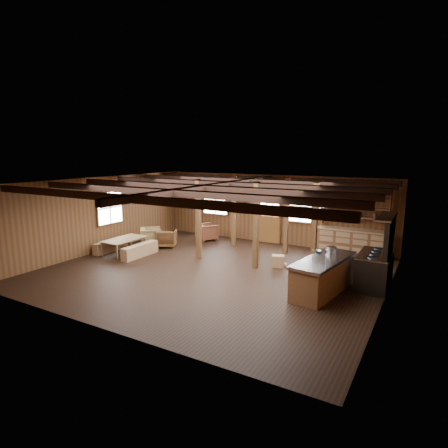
{
  "coord_description": "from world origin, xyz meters",
  "views": [
    {
      "loc": [
        5.93,
        -9.63,
        3.7
      ],
      "look_at": [
        -0.11,
        0.89,
        1.36
      ],
      "focal_mm": 30.0,
      "sensor_mm": 36.0,
      "label": 1
    }
  ],
  "objects_px": {
    "armchair_a": "(167,238)",
    "armchair_c": "(151,237)",
    "armchair_b": "(207,232)",
    "kitchen_island": "(323,275)",
    "commercial_range": "(376,265)",
    "dining_table": "(125,246)"
  },
  "relations": [
    {
      "from": "dining_table",
      "to": "armchair_a",
      "type": "xyz_separation_m",
      "value": [
        0.68,
        1.58,
        0.06
      ]
    },
    {
      "from": "commercial_range",
      "to": "kitchen_island",
      "type": "bearing_deg",
      "value": -136.26
    },
    {
      "from": "dining_table",
      "to": "commercial_range",
      "type": "bearing_deg",
      "value": -83.63
    },
    {
      "from": "commercial_range",
      "to": "dining_table",
      "type": "height_order",
      "value": "commercial_range"
    },
    {
      "from": "armchair_b",
      "to": "armchair_a",
      "type": "bearing_deg",
      "value": 98.14
    },
    {
      "from": "kitchen_island",
      "to": "armchair_c",
      "type": "height_order",
      "value": "kitchen_island"
    },
    {
      "from": "armchair_b",
      "to": "kitchen_island",
      "type": "bearing_deg",
      "value": 179.95
    },
    {
      "from": "commercial_range",
      "to": "dining_table",
      "type": "bearing_deg",
      "value": -174.03
    },
    {
      "from": "dining_table",
      "to": "armchair_c",
      "type": "bearing_deg",
      "value": -0.12
    },
    {
      "from": "kitchen_island",
      "to": "commercial_range",
      "type": "relative_size",
      "value": 1.28
    },
    {
      "from": "dining_table",
      "to": "armchair_b",
      "type": "bearing_deg",
      "value": -22.65
    },
    {
      "from": "dining_table",
      "to": "armchair_c",
      "type": "relative_size",
      "value": 2.0
    },
    {
      "from": "armchair_a",
      "to": "armchair_c",
      "type": "distance_m",
      "value": 0.68
    },
    {
      "from": "armchair_b",
      "to": "commercial_range",
      "type": "bearing_deg",
      "value": -168.12
    },
    {
      "from": "dining_table",
      "to": "armchair_b",
      "type": "distance_m",
      "value": 3.66
    },
    {
      "from": "kitchen_island",
      "to": "dining_table",
      "type": "height_order",
      "value": "kitchen_island"
    },
    {
      "from": "kitchen_island",
      "to": "armchair_c",
      "type": "relative_size",
      "value": 3.21
    },
    {
      "from": "dining_table",
      "to": "armchair_a",
      "type": "relative_size",
      "value": 2.12
    },
    {
      "from": "armchair_a",
      "to": "commercial_range",
      "type": "bearing_deg",
      "value": 146.31
    },
    {
      "from": "commercial_range",
      "to": "armchair_a",
      "type": "bearing_deg",
      "value": 175.01
    },
    {
      "from": "commercial_range",
      "to": "dining_table",
      "type": "relative_size",
      "value": 1.26
    },
    {
      "from": "kitchen_island",
      "to": "commercial_range",
      "type": "xyz_separation_m",
      "value": [
        1.17,
        1.12,
        0.17
      ]
    }
  ]
}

